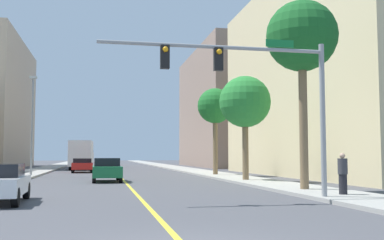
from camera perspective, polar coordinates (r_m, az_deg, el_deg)
The scene contains 16 objects.
ground at distance 49.99m, azimuth -9.58°, elevation -6.25°, with size 192.00×192.00×0.00m, color #47474C.
sidewalk_left at distance 50.36m, azimuth -18.58°, elevation -5.99°, with size 3.13×168.00×0.15m, color #9E9B93.
sidewalk_right at distance 50.84m, azimuth -0.65°, elevation -6.20°, with size 3.13×168.00×0.15m, color #9E9B93.
lane_marking_center at distance 49.99m, azimuth -9.58°, elevation -6.25°, with size 0.16×144.00×0.01m, color yellow.
building_right_near at distance 41.34m, azimuth 20.92°, elevation 4.86°, with size 16.34×27.81×16.23m, color beige.
building_right_far at distance 70.30m, azimuth 5.52°, elevation 1.35°, with size 13.13×26.28×17.37m, color gray.
traffic_signal_mast at distance 17.13m, azimuth 8.03°, elevation 4.89°, with size 8.52×0.36×5.86m.
street_lamp at distance 37.71m, azimuth -19.24°, elevation 0.03°, with size 0.56×0.28×7.71m.
palm_near at distance 22.31m, azimuth 13.49°, elevation 9.87°, with size 3.32×3.32×8.75m.
palm_mid at distance 29.38m, azimuth 6.61°, elevation 2.17°, with size 3.28×3.28×6.57m.
palm_far at distance 37.27m, azimuth 2.89°, elevation 1.63°, with size 2.86×2.86×6.97m.
car_red at distance 46.03m, azimuth -13.49°, elevation -5.47°, with size 2.10×4.65×1.36m.
car_yellow at distance 61.88m, azimuth -13.40°, elevation -5.13°, with size 1.88×3.88×1.46m.
car_green at distance 29.89m, azimuth -10.55°, elevation -6.06°, with size 1.85×4.30×1.50m.
delivery_truck at distance 54.21m, azimuth -13.56°, elevation -4.21°, with size 2.64×8.16×3.28m.
pedestrian at distance 19.12m, azimuth 18.24°, elevation -6.36°, with size 0.38×0.38×1.62m.
Camera 1 is at (-1.56, -7.94, 1.69)m, focal length 42.89 mm.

